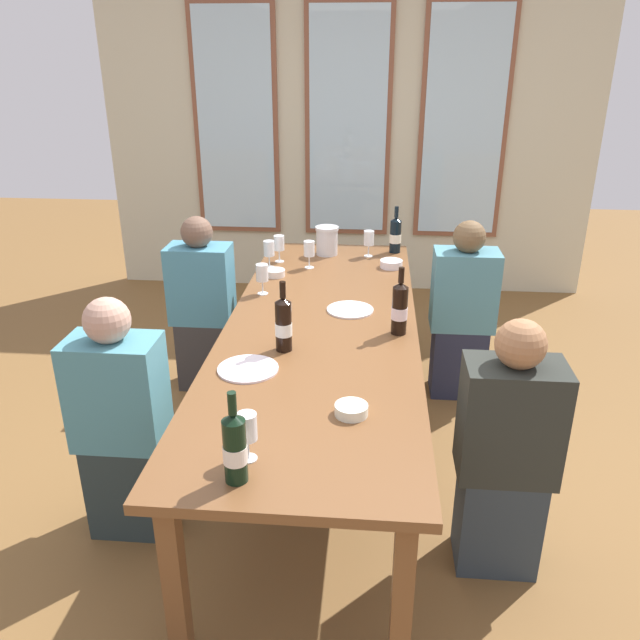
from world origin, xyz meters
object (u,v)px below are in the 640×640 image
Objects in this scene: seated_person_3 at (505,456)px; tasting_bowl_1 at (351,410)px; wine_glass_4 at (262,273)px; dining_table at (321,335)px; tasting_bowl_2 at (275,273)px; wine_bottle_0 at (284,324)px; wine_glass_0 at (309,250)px; tasting_bowl_0 at (391,264)px; wine_glass_1 at (269,250)px; seated_person_1 at (462,315)px; wine_bottle_1 at (395,235)px; metal_pitcher at (327,240)px; seated_person_0 at (203,309)px; wine_glass_3 at (247,429)px; wine_glass_2 at (369,239)px; wine_bottle_3 at (235,447)px; white_plate_1 at (350,310)px; seated_person_2 at (122,426)px; wine_bottle_2 at (400,308)px; white_plate_0 at (248,369)px; wine_glass_5 at (279,244)px.

tasting_bowl_1 is at bearing -171.45° from seated_person_3.
wine_glass_4 is at bearing 135.23° from seated_person_3.
seated_person_3 is at bearing -43.50° from dining_table.
tasting_bowl_2 is at bearing 85.66° from wine_glass_4.
wine_bottle_0 is at bearing 121.69° from tasting_bowl_1.
wine_glass_0 is at bearing 101.08° from tasting_bowl_1.
wine_glass_1 is (-0.77, -0.07, 0.09)m from tasting_bowl_0.
seated_person_1 is at bearing -28.56° from tasting_bowl_0.
wine_bottle_0 is 1.20m from wine_glass_0.
wine_bottle_1 is 1.16m from wine_glass_4.
metal_pitcher is 0.17× the size of seated_person_0.
seated_person_0 reaches higher than wine_glass_4.
seated_person_3 is (0.95, -1.64, -0.33)m from wine_glass_0.
wine_glass_3 is at bearing -70.29° from seated_person_0.
metal_pitcher reaches higher than wine_glass_3.
wine_glass_3 is 1.97m from seated_person_0.
wine_glass_2 is at bearing 26.18° from seated_person_0.
metal_pitcher is 0.31m from wine_glass_0.
wine_bottle_0 is 1.91× the size of wine_glass_3.
dining_table is 1.11m from seated_person_3.
white_plate_1 is at bearing 78.51° from wine_bottle_3.
seated_person_1 reaches higher than white_plate_1.
seated_person_1 is (0.86, -0.48, -0.31)m from metal_pitcher.
tasting_bowl_1 is 0.47m from wine_glass_3.
seated_person_3 reaches higher than metal_pitcher.
seated_person_2 is at bearing -151.00° from wine_bottle_0.
wine_bottle_1 is at bearing 11.20° from metal_pitcher.
wine_glass_2 reaches higher than tasting_bowl_1.
seated_person_3 reaches higher than wine_glass_1.
wine_bottle_2 is 1.02m from tasting_bowl_0.
seated_person_0 is (-0.65, 1.82, -0.33)m from wine_glass_3.
white_plate_1 is 1.42× the size of wine_glass_4.
metal_pitcher is 2.14m from seated_person_3.
wine_glass_3 is (-0.28, -1.35, 0.11)m from white_plate_1.
tasting_bowl_0 is at bearing 66.51° from white_plate_0.
seated_person_0 is 1.34m from seated_person_2.
seated_person_3 is at bearing 28.38° from wine_bottle_3.
white_plate_0 is 0.83× the size of wine_bottle_3.
tasting_bowl_0 is 0.81× the size of wine_glass_4.
wine_bottle_0 is at bearing -77.59° from wine_glass_1.
seated_person_0 is (-1.01, -0.50, -0.33)m from wine_glass_2.
wine_glass_1 is (-0.26, 1.18, -0.01)m from wine_bottle_0.
dining_table is at bearing 40.28° from seated_person_2.
dining_table is at bearing 62.67° from white_plate_0.
tasting_bowl_0 is at bearing 18.04° from tasting_bowl_2.
wine_glass_5 is 0.16× the size of seated_person_0.
seated_person_1 is (0.66, 0.51, -0.22)m from white_plate_1.
metal_pitcher is 0.47m from wine_bottle_1.
tasting_bowl_0 is at bearing 151.44° from seated_person_1.
tasting_bowl_1 is at bearing -77.58° from dining_table.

